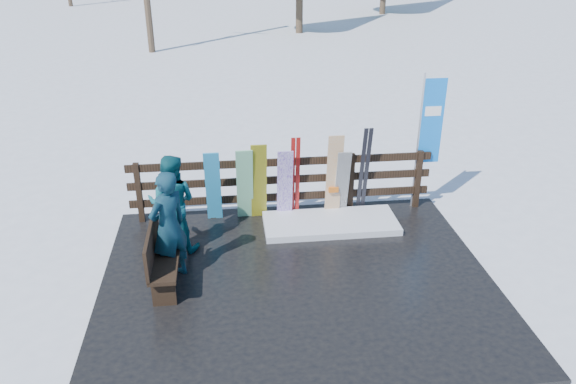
{
  "coord_description": "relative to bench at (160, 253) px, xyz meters",
  "views": [
    {
      "loc": [
        -0.99,
        -7.17,
        5.04
      ],
      "look_at": [
        -0.03,
        1.0,
        1.1
      ],
      "focal_mm": 35.0,
      "sensor_mm": 36.0,
      "label": 1
    }
  ],
  "objects": [
    {
      "name": "snowboard_1",
      "position": [
        1.36,
        1.8,
        0.22
      ],
      "size": [
        0.29,
        0.41,
        1.47
      ],
      "primitive_type": "cube",
      "rotation": [
        0.26,
        0.0,
        0.0
      ],
      "color": "silver",
      "rests_on": "deck"
    },
    {
      "name": "snowboard_3",
      "position": [
        2.08,
        1.8,
        0.18
      ],
      "size": [
        0.28,
        0.25,
        1.39
      ],
      "primitive_type": "cube",
      "rotation": [
        0.16,
        0.0,
        0.0
      ],
      "color": "white",
      "rests_on": "deck"
    },
    {
      "name": "ski_pair_b",
      "position": [
        3.55,
        1.87,
        0.36
      ],
      "size": [
        0.17,
        0.32,
        1.74
      ],
      "color": "black",
      "rests_on": "deck"
    },
    {
      "name": "bench",
      "position": [
        0.0,
        0.0,
        0.0
      ],
      "size": [
        0.4,
        1.5,
        0.97
      ],
      "color": "black",
      "rests_on": "deck"
    },
    {
      "name": "snow_patch",
      "position": [
        2.87,
        1.42,
        -0.46
      ],
      "size": [
        2.41,
        1.0,
        0.12
      ],
      "primitive_type": "cube",
      "color": "white",
      "rests_on": "deck"
    },
    {
      "name": "snowboard_2",
      "position": [
        1.61,
        1.8,
        0.26
      ],
      "size": [
        0.28,
        0.39,
        1.56
      ],
      "primitive_type": "cube",
      "rotation": [
        0.23,
        0.0,
        0.0
      ],
      "color": "yellow",
      "rests_on": "deck"
    },
    {
      "name": "deck",
      "position": [
        2.05,
        -0.18,
        -0.56
      ],
      "size": [
        6.0,
        5.0,
        0.08
      ],
      "primitive_type": "cube",
      "color": "black",
      "rests_on": "ground"
    },
    {
      "name": "snowboard_5",
      "position": [
        2.98,
        1.8,
        0.3
      ],
      "size": [
        0.28,
        0.22,
        1.63
      ],
      "primitive_type": "cube",
      "rotation": [
        0.12,
        0.0,
        0.0
      ],
      "color": "silver",
      "rests_on": "deck"
    },
    {
      "name": "ground",
      "position": [
        2.05,
        -0.18,
        -0.6
      ],
      "size": [
        700.0,
        700.0,
        0.0
      ],
      "primitive_type": "plane",
      "color": "white",
      "rests_on": "ground"
    },
    {
      "name": "ski_pair_a",
      "position": [
        2.28,
        1.87,
        0.28
      ],
      "size": [
        0.17,
        0.18,
        1.6
      ],
      "color": "maroon",
      "rests_on": "deck"
    },
    {
      "name": "snowboard_0",
      "position": [
        0.79,
        1.8,
        0.21
      ],
      "size": [
        0.27,
        0.39,
        1.45
      ],
      "primitive_type": "cube",
      "rotation": [
        0.25,
        0.0,
        0.0
      ],
      "color": "#2A99D0",
      "rests_on": "deck"
    },
    {
      "name": "person_front",
      "position": [
        0.15,
        0.11,
        0.37
      ],
      "size": [
        0.76,
        0.75,
        1.78
      ],
      "primitive_type": "imported",
      "rotation": [
        0.0,
        0.0,
        3.9
      ],
      "color": "#0F4046",
      "rests_on": "deck"
    },
    {
      "name": "person_back",
      "position": [
        0.14,
        0.99,
        0.32
      ],
      "size": [
        0.93,
        0.79,
        1.68
      ],
      "primitive_type": "imported",
      "rotation": [
        0.0,
        0.0,
        2.93
      ],
      "color": "#0F4F5A",
      "rests_on": "deck"
    },
    {
      "name": "snowboard_4",
      "position": [
        3.14,
        1.8,
        0.15
      ],
      "size": [
        0.25,
        0.3,
        1.33
      ],
      "primitive_type": "cube",
      "rotation": [
        0.2,
        0.0,
        0.0
      ],
      "color": "black",
      "rests_on": "deck"
    },
    {
      "name": "fence",
      "position": [
        2.05,
        2.02,
        0.14
      ],
      "size": [
        5.6,
        0.1,
        1.15
      ],
      "color": "black",
      "rests_on": "deck"
    },
    {
      "name": "rental_flag",
      "position": [
        4.76,
        2.07,
        1.09
      ],
      "size": [
        0.45,
        0.04,
        2.6
      ],
      "color": "silver",
      "rests_on": "deck"
    }
  ]
}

